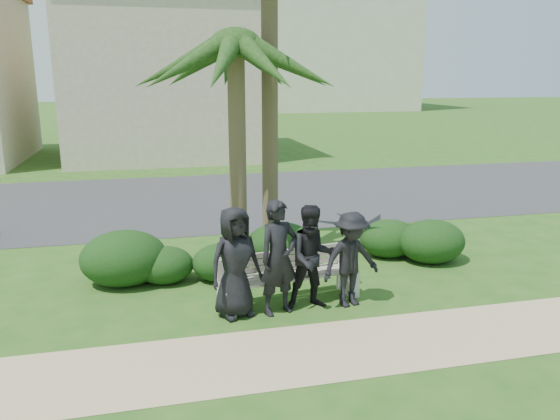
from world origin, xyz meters
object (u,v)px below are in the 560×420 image
(park_bench, at_px, (289,280))
(palm_left, at_px, (235,46))
(man_c, at_px, (313,257))
(man_d, at_px, (351,259))
(man_a, at_px, (235,262))
(man_b, at_px, (279,258))

(park_bench, bearing_deg, palm_left, 95.82)
(man_c, bearing_deg, man_d, -3.83)
(man_c, xyz_separation_m, man_d, (0.61, -0.06, -0.06))
(man_a, xyz_separation_m, man_b, (0.66, -0.06, 0.04))
(man_c, bearing_deg, park_bench, 134.69)
(man_b, bearing_deg, palm_left, 76.40)
(man_a, relative_size, man_b, 0.96)
(park_bench, height_order, man_d, man_d)
(man_a, bearing_deg, man_d, -20.89)
(man_d, bearing_deg, man_a, 165.28)
(man_a, distance_m, man_d, 1.83)
(man_b, xyz_separation_m, man_d, (1.17, 0.01, -0.13))
(man_b, height_order, palm_left, palm_left)
(park_bench, relative_size, man_c, 1.43)
(man_b, height_order, man_c, man_b)
(man_b, relative_size, palm_left, 0.35)
(man_c, bearing_deg, palm_left, 111.15)
(man_a, distance_m, man_c, 1.22)
(park_bench, height_order, man_c, man_c)
(park_bench, height_order, man_a, man_a)
(man_a, height_order, man_d, man_a)
(man_d, relative_size, palm_left, 0.30)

